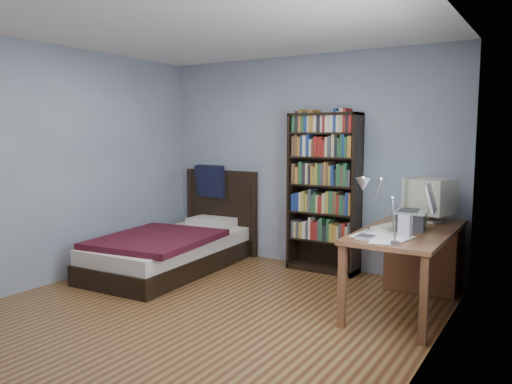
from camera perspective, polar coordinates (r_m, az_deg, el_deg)
room at (r=4.22m, az=-6.92°, el=2.14°), size 4.20×4.24×2.50m
desk at (r=5.21m, az=18.24°, el=-6.59°), size 0.75×1.63×0.73m
crt_monitor at (r=5.12m, az=19.25°, el=-0.54°), size 0.47×0.43×0.43m
laptop at (r=4.63m, az=17.56°, el=-2.79°), size 0.38×0.38×0.42m
desk_lamp at (r=3.64m, az=12.74°, el=0.05°), size 0.21×0.47×0.55m
keyboard at (r=4.66m, az=15.21°, el=-3.90°), size 0.27×0.47×0.04m
speaker at (r=4.30m, az=16.70°, el=-3.72°), size 0.10×0.10×0.19m
soda_can at (r=4.97m, az=16.50°, el=-2.80°), size 0.06×0.06×0.12m
mouse at (r=4.99m, az=17.97°, el=-3.27°), size 0.07×0.12×0.04m
phone_silver at (r=4.46m, az=12.62°, el=-4.37°), size 0.08×0.11×0.02m
phone_grey at (r=4.38m, az=12.19°, el=-4.55°), size 0.05×0.10×0.02m
external_drive at (r=4.18m, az=12.39°, el=-5.08°), size 0.13×0.13×0.03m
bookshelf at (r=5.75m, az=7.77°, el=-0.07°), size 0.82×0.30×1.81m
bed at (r=6.00m, az=-9.19°, el=-6.17°), size 1.27×2.16×1.16m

